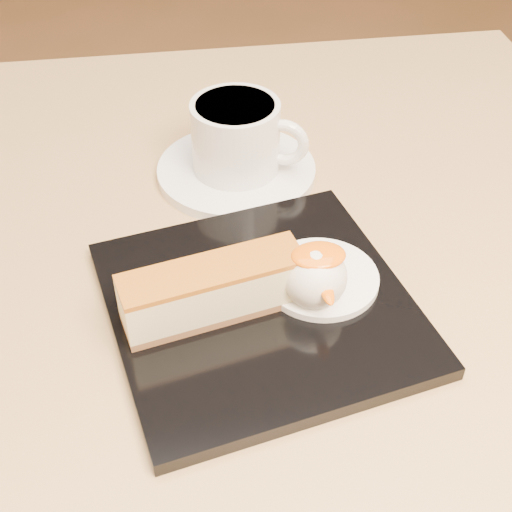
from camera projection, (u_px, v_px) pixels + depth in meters
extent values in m
cylinder|color=black|center=(238.00, 500.00, 0.83)|extent=(0.08, 0.08, 0.66)
cube|color=olive|center=(231.00, 284.00, 0.60)|extent=(0.80, 0.80, 0.04)
cube|color=black|center=(260.00, 307.00, 0.54)|extent=(0.26, 0.26, 0.01)
cube|color=brown|center=(214.00, 308.00, 0.53)|extent=(0.14, 0.06, 0.01)
cube|color=#F6E8A1|center=(213.00, 289.00, 0.51)|extent=(0.14, 0.06, 0.03)
cube|color=#8A3F0F|center=(212.00, 270.00, 0.50)|extent=(0.14, 0.06, 0.00)
cylinder|color=white|center=(321.00, 278.00, 0.55)|extent=(0.09, 0.09, 0.01)
sphere|color=white|center=(315.00, 277.00, 0.52)|extent=(0.05, 0.05, 0.05)
ellipsoid|color=orange|center=(319.00, 255.00, 0.51)|extent=(0.04, 0.03, 0.01)
ellipsoid|color=green|center=(278.00, 261.00, 0.56)|extent=(0.02, 0.01, 0.00)
ellipsoid|color=green|center=(290.00, 255.00, 0.57)|extent=(0.02, 0.02, 0.00)
ellipsoid|color=green|center=(266.00, 255.00, 0.57)|extent=(0.01, 0.02, 0.00)
cylinder|color=white|center=(236.00, 171.00, 0.68)|extent=(0.15, 0.15, 0.01)
cylinder|color=white|center=(236.00, 136.00, 0.65)|extent=(0.08, 0.08, 0.07)
cylinder|color=black|center=(235.00, 106.00, 0.63)|extent=(0.07, 0.07, 0.00)
torus|color=white|center=(284.00, 143.00, 0.64)|extent=(0.05, 0.03, 0.05)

